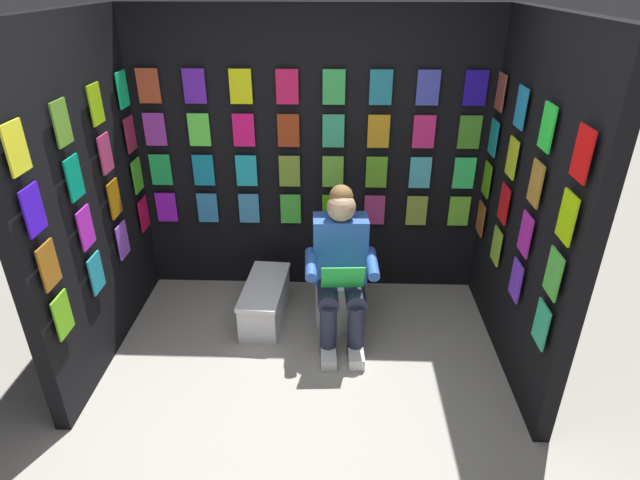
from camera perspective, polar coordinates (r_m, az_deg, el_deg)
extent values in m
plane|color=#9E998E|center=(3.40, -2.31, -20.70)|extent=(30.00, 30.00, 0.00)
cube|color=black|center=(4.30, -0.93, 9.01)|extent=(2.93, 0.10, 2.34)
cube|color=#A11AE9|center=(4.60, -16.51, 3.46)|extent=(0.17, 0.01, 0.26)
cube|color=#2E7FC2|center=(4.50, -12.24, 3.47)|extent=(0.17, 0.01, 0.26)
cube|color=#3487BD|center=(4.43, -7.80, 3.46)|extent=(0.17, 0.01, 0.26)
cube|color=green|center=(4.39, -3.24, 3.42)|extent=(0.17, 0.01, 0.26)
cube|color=#51B00E|center=(4.37, 1.38, 3.36)|extent=(0.17, 0.01, 0.26)
cube|color=#AE2D71|center=(4.38, 6.00, 3.28)|extent=(0.17, 0.01, 0.26)
cube|color=#8EA639|center=(4.42, 10.56, 3.19)|extent=(0.17, 0.01, 0.26)
cube|color=#6DD035|center=(4.49, 15.02, 3.07)|extent=(0.17, 0.01, 0.26)
cube|color=green|center=(4.48, -17.08, 7.38)|extent=(0.17, 0.01, 0.26)
cube|color=#1187AB|center=(4.38, -12.67, 7.48)|extent=(0.17, 0.01, 0.26)
cube|color=#19AAC0|center=(4.31, -8.08, 7.54)|extent=(0.17, 0.01, 0.26)
cube|color=olive|center=(4.26, -3.36, 7.55)|extent=(0.17, 0.01, 0.26)
cube|color=#66B734|center=(4.24, 1.43, 7.50)|extent=(0.17, 0.01, 0.26)
cube|color=#54A01D|center=(4.26, 6.22, 7.41)|extent=(0.17, 0.01, 0.26)
cube|color=#42B5CB|center=(4.30, 10.94, 7.27)|extent=(0.17, 0.01, 0.26)
cube|color=#35E36A|center=(4.37, 15.55, 7.08)|extent=(0.17, 0.01, 0.26)
cube|color=purple|center=(4.38, -17.69, 11.49)|extent=(0.17, 0.01, 0.26)
cube|color=#59EE46|center=(4.28, -13.13, 11.70)|extent=(0.17, 0.01, 0.26)
cube|color=#ED1070|center=(4.21, -8.38, 11.84)|extent=(0.17, 0.01, 0.26)
cube|color=#943011|center=(4.16, -3.49, 11.90)|extent=(0.17, 0.01, 0.26)
cube|color=#2FA371|center=(4.14, 1.48, 11.87)|extent=(0.17, 0.01, 0.26)
cube|color=#C48817|center=(4.15, 6.45, 11.76)|extent=(0.17, 0.01, 0.26)
cube|color=#D82174|center=(4.20, 11.35, 11.57)|extent=(0.17, 0.01, 0.26)
cube|color=#468C27|center=(4.27, 16.12, 11.30)|extent=(0.17, 0.01, 0.26)
cube|color=#BE4328|center=(4.31, -18.34, 15.77)|extent=(0.17, 0.01, 0.26)
cube|color=#5E1EB9|center=(4.21, -13.63, 16.09)|extent=(0.17, 0.01, 0.26)
cube|color=#DFE811|center=(4.13, -8.71, 16.33)|extent=(0.17, 0.01, 0.26)
cube|color=#CF1551|center=(4.08, -3.63, 16.44)|extent=(0.17, 0.01, 0.26)
cube|color=green|center=(4.06, 1.54, 16.44)|extent=(0.17, 0.01, 0.26)
cube|color=teal|center=(4.08, 6.71, 16.31)|extent=(0.17, 0.01, 0.26)
cube|color=#3D46B8|center=(4.12, 11.80, 16.05)|extent=(0.17, 0.01, 0.26)
cube|color=#1F10A7|center=(4.19, 16.73, 15.69)|extent=(0.17, 0.01, 0.26)
cube|color=black|center=(3.65, 22.02, 3.47)|extent=(0.10, 1.77, 2.34)
cube|color=#A35227|center=(4.40, 17.23, 2.27)|extent=(0.01, 0.17, 0.26)
cube|color=#96CB37|center=(4.00, 18.80, -0.63)|extent=(0.01, 0.17, 0.26)
cube|color=#7937EB|center=(3.61, 20.72, -4.17)|extent=(0.01, 0.17, 0.26)
cube|color=#30BC82|center=(3.24, 23.12, -8.53)|extent=(0.01, 0.17, 0.26)
cube|color=#529B12|center=(4.28, 17.85, 6.34)|extent=(0.01, 0.17, 0.26)
cube|color=red|center=(3.86, 19.54, 3.77)|extent=(0.01, 0.17, 0.26)
cube|color=#C626B7|center=(3.45, 21.63, 0.59)|extent=(0.01, 0.17, 0.26)
cube|color=#4EBF43|center=(3.07, 24.26, -3.41)|extent=(0.01, 0.17, 0.26)
cube|color=teal|center=(4.18, 18.51, 10.62)|extent=(0.01, 0.17, 0.26)
cube|color=#C6DE22|center=(3.75, 20.35, 8.47)|extent=(0.01, 0.17, 0.26)
cube|color=#B9842D|center=(3.33, 22.62, 5.76)|extent=(0.01, 0.17, 0.26)
cube|color=#A7E50C|center=(2.92, 25.51, 2.26)|extent=(0.01, 0.17, 0.26)
cube|color=brown|center=(4.10, 19.22, 15.10)|extent=(0.01, 0.17, 0.26)
cube|color=#2092CF|center=(3.66, 21.21, 13.42)|extent=(0.01, 0.17, 0.26)
cube|color=#28ED3E|center=(3.23, 23.70, 11.28)|extent=(0.01, 0.17, 0.26)
cube|color=red|center=(2.81, 26.89, 8.45)|extent=(0.01, 0.17, 0.26)
cube|color=black|center=(3.81, -24.31, 3.99)|extent=(0.10, 1.77, 2.34)
cube|color=#69C11D|center=(3.41, -26.41, -7.40)|extent=(0.01, 0.17, 0.26)
cube|color=teal|center=(3.76, -23.35, -3.36)|extent=(0.01, 0.17, 0.26)
cube|color=#A054F1|center=(4.13, -20.85, -0.03)|extent=(0.01, 0.17, 0.26)
cube|color=#E00F43|center=(4.53, -18.77, 2.73)|extent=(0.01, 0.17, 0.26)
cube|color=#9F601B|center=(3.24, -27.63, -2.49)|extent=(0.01, 0.17, 0.26)
cube|color=#BD26CB|center=(3.61, -24.32, 1.23)|extent=(0.01, 0.17, 0.26)
cube|color=#9C5F09|center=(4.00, -21.64, 4.24)|extent=(0.01, 0.17, 0.26)
cube|color=green|center=(4.41, -19.42, 6.70)|extent=(0.01, 0.17, 0.26)
cube|color=#3F15ED|center=(3.11, -28.96, 2.90)|extent=(0.01, 0.17, 0.26)
cube|color=#0A9370|center=(3.49, -25.38, 6.18)|extent=(0.01, 0.17, 0.26)
cube|color=#B03166|center=(3.89, -22.49, 8.77)|extent=(0.01, 0.17, 0.26)
cube|color=#972441|center=(4.31, -20.12, 10.86)|extent=(0.01, 0.17, 0.26)
cube|color=yellow|center=(3.00, -30.41, 8.71)|extent=(0.01, 0.17, 0.26)
cube|color=#5A952B|center=(3.40, -26.52, 11.43)|extent=(0.01, 0.17, 0.26)
cube|color=#8DC511|center=(3.81, -23.40, 13.53)|extent=(0.01, 0.17, 0.26)
cube|color=#0EE587|center=(4.23, -20.87, 15.19)|extent=(0.01, 0.17, 0.26)
cylinder|color=white|center=(4.15, 2.10, -6.68)|extent=(0.38, 0.38, 0.40)
cylinder|color=white|center=(4.04, 2.15, -4.19)|extent=(0.41, 0.41, 0.02)
cube|color=white|center=(4.18, 2.00, -0.35)|extent=(0.39, 0.20, 0.36)
cylinder|color=white|center=(4.10, 2.06, -0.93)|extent=(0.39, 0.09, 0.39)
cube|color=blue|center=(3.88, 2.22, -0.99)|extent=(0.41, 0.24, 0.52)
sphere|color=tan|center=(3.69, 2.35, 3.62)|extent=(0.21, 0.21, 0.21)
sphere|color=olive|center=(3.69, 2.34, 4.78)|extent=(0.17, 0.17, 0.17)
cylinder|color=#23283D|center=(3.84, 3.83, -5.62)|extent=(0.17, 0.41, 0.15)
cylinder|color=#23283D|center=(3.82, 0.83, -5.67)|extent=(0.17, 0.41, 0.15)
cylinder|color=#23283D|center=(3.82, 3.94, -9.95)|extent=(0.12, 0.12, 0.42)
cylinder|color=#23283D|center=(3.81, 0.90, -10.01)|extent=(0.12, 0.12, 0.42)
cube|color=white|center=(3.88, 3.94, -12.45)|extent=(0.12, 0.27, 0.09)
cube|color=white|center=(3.87, 0.91, -12.52)|extent=(0.12, 0.27, 0.09)
cylinder|color=blue|center=(3.75, 5.73, -2.61)|extent=(0.10, 0.31, 0.13)
cylinder|color=blue|center=(3.72, -1.01, -2.70)|extent=(0.10, 0.31, 0.13)
cube|color=green|center=(3.60, 2.52, -4.16)|extent=(0.31, 0.15, 0.23)
cube|color=silver|center=(4.25, -6.03, -6.86)|extent=(0.34, 0.72, 0.29)
cube|color=white|center=(4.16, -6.14, -5.04)|extent=(0.36, 0.74, 0.03)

